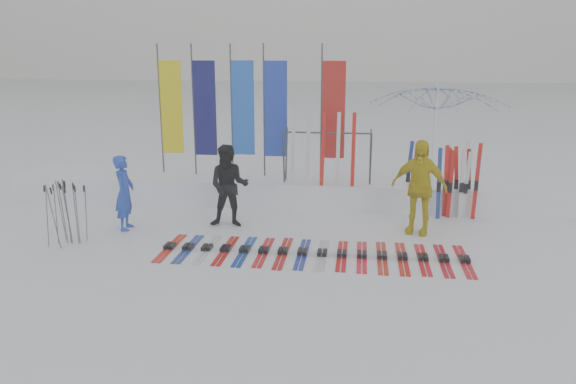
# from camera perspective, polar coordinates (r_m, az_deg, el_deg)

# --- Properties ---
(ground) EXTENTS (120.00, 120.00, 0.00)m
(ground) POSITION_cam_1_polar(r_m,az_deg,el_deg) (9.58, -2.44, -8.12)
(ground) COLOR white
(ground) RESTS_ON ground
(snow_bank) EXTENTS (14.00, 1.60, 0.60)m
(snow_bank) POSITION_cam_1_polar(r_m,az_deg,el_deg) (13.82, 0.78, 0.24)
(snow_bank) COLOR white
(snow_bank) RESTS_ON ground
(person_blue) EXTENTS (0.44, 0.61, 1.56)m
(person_blue) POSITION_cam_1_polar(r_m,az_deg,el_deg) (12.05, -16.28, -0.07)
(person_blue) COLOR #1F42B9
(person_blue) RESTS_ON ground
(person_black) EXTENTS (0.90, 0.72, 1.75)m
(person_black) POSITION_cam_1_polar(r_m,az_deg,el_deg) (11.82, -6.01, 0.61)
(person_black) COLOR black
(person_black) RESTS_ON ground
(person_yellow) EXTENTS (1.23, 0.84, 1.93)m
(person_yellow) POSITION_cam_1_polar(r_m,az_deg,el_deg) (11.58, 13.16, 0.50)
(person_yellow) COLOR gold
(person_yellow) RESTS_ON ground
(tent_canopy) EXTENTS (3.86, 3.90, 2.93)m
(tent_canopy) POSITION_cam_1_polar(r_m,az_deg,el_deg) (14.02, 14.71, 4.84)
(tent_canopy) COLOR white
(tent_canopy) RESTS_ON ground
(ski_row) EXTENTS (5.57, 1.68, 0.07)m
(ski_row) POSITION_cam_1_polar(r_m,az_deg,el_deg) (10.33, 2.59, -6.20)
(ski_row) COLOR red
(ski_row) RESTS_ON ground
(pole_cluster) EXTENTS (0.66, 0.60, 1.25)m
(pole_cluster) POSITION_cam_1_polar(r_m,az_deg,el_deg) (11.53, -21.67, -2.06)
(pole_cluster) COLOR #595B60
(pole_cluster) RESTS_ON ground
(feather_flags) EXTENTS (4.63, 0.22, 3.20)m
(feather_flags) POSITION_cam_1_polar(r_m,az_deg,el_deg) (13.87, -4.54, 8.40)
(feather_flags) COLOR #383A3F
(feather_flags) RESTS_ON ground
(ski_rack) EXTENTS (2.04, 0.80, 1.23)m
(ski_rack) POSITION_cam_1_polar(r_m,az_deg,el_deg) (13.14, 4.04, 4.30)
(ski_rack) COLOR #383A3F
(ski_rack) RESTS_ON ground
(upright_skis) EXTENTS (1.49, 1.13, 1.70)m
(upright_skis) POSITION_cam_1_polar(r_m,az_deg,el_deg) (13.09, 16.14, 1.08)
(upright_skis) COLOR silver
(upright_skis) RESTS_ON ground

